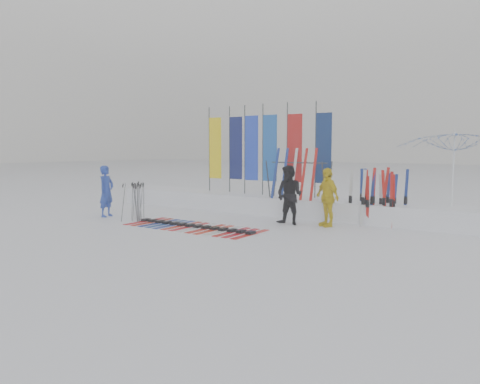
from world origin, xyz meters
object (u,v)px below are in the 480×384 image
Objects in this scene: person_yellow at (327,197)px; ski_row at (194,226)px; person_black at (289,195)px; person_blue at (106,191)px; tent_canopy at (452,178)px; ski_rack at (298,175)px.

person_yellow is 3.92m from ski_row.
ski_row is (-2.01, -1.99, -0.84)m from person_black.
person_blue is 0.96× the size of person_black.
ski_rack is (-4.50, -0.73, -0.03)m from tent_canopy.
ski_rack is at bearing -170.81° from tent_canopy.
ski_row is at bearing -131.22° from person_black.
person_black is (5.72, 2.00, 0.03)m from person_blue.
person_yellow is at bearing 22.42° from person_black.
person_black is 1.10m from person_yellow.
person_blue is 0.82× the size of ski_rack.
person_black is at bearing -151.04° from tent_canopy.
tent_canopy reaches higher than ski_rack.
tent_canopy is 0.77× the size of ski_row.
tent_canopy is at bearing 34.95° from ski_row.
person_yellow is 3.55m from tent_canopy.
tent_canopy is at bearing 9.19° from ski_rack.
ski_row is (-3.05, -2.33, -0.81)m from person_yellow.
person_black is 0.86× the size of ski_rack.
tent_canopy is (2.97, 1.87, 0.56)m from person_yellow.
tent_canopy is 4.56m from ski_rack.
person_yellow is at bearing 37.39° from ski_row.
ski_rack is (5.24, 3.49, 0.54)m from person_blue.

